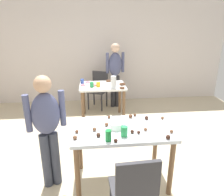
{
  "coord_description": "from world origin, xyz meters",
  "views": [
    {
      "loc": [
        -0.3,
        -2.24,
        1.91
      ],
      "look_at": [
        0.0,
        0.67,
        0.9
      ],
      "focal_mm": 33.82,
      "sensor_mm": 36.0,
      "label": 1
    }
  ],
  "objects": [
    {
      "name": "cake_ball_10",
      "position": [
        0.22,
        -0.16,
        0.77
      ],
      "size": [
        0.04,
        0.04,
        0.04
      ],
      "primitive_type": "sphere",
      "color": "#3D2319",
      "rests_on": "dining_table_near"
    },
    {
      "name": "cake_ball_5",
      "position": [
        0.51,
        -0.31,
        0.78
      ],
      "size": [
        0.05,
        0.05,
        0.05
      ],
      "primitive_type": "sphere",
      "color": "#3D2319",
      "rests_on": "dining_table_near"
    },
    {
      "name": "donut_far_2",
      "position": [
        -0.46,
        1.92,
        0.76
      ],
      "size": [
        0.1,
        0.1,
        0.03
      ],
      "primitive_type": "torus",
      "color": "pink",
      "rests_on": "dining_table_far"
    },
    {
      "name": "chair_far_table",
      "position": [
        -0.11,
        2.64,
        0.5
      ],
      "size": [
        0.53,
        0.53,
        0.87
      ],
      "color": "#2D2D33",
      "rests_on": "ground_plane"
    },
    {
      "name": "soda_can",
      "position": [
        -0.13,
        -0.28,
        0.81
      ],
      "size": [
        0.07,
        0.07,
        0.12
      ],
      "primitive_type": "cylinder",
      "color": "#198438",
      "rests_on": "dining_table_near"
    },
    {
      "name": "cake_ball_4",
      "position": [
        -0.49,
        -0.22,
        0.77
      ],
      "size": [
        0.05,
        0.05,
        0.05
      ],
      "primitive_type": "sphere",
      "color": "brown",
      "rests_on": "dining_table_near"
    },
    {
      "name": "cup_near_0",
      "position": [
        0.05,
        -0.2,
        0.81
      ],
      "size": [
        0.08,
        0.08,
        0.12
      ],
      "primitive_type": "cylinder",
      "color": "green",
      "rests_on": "dining_table_near"
    },
    {
      "name": "cake_ball_7",
      "position": [
        0.4,
        0.2,
        0.78
      ],
      "size": [
        0.05,
        0.05,
        0.05
      ],
      "primitive_type": "sphere",
      "color": "#3D2319",
      "rests_on": "dining_table_near"
    },
    {
      "name": "cake_ball_8",
      "position": [
        -0.24,
        -0.19,
        0.77
      ],
      "size": [
        0.05,
        0.05,
        0.05
      ],
      "primitive_type": "sphere",
      "color": "#3D2319",
      "rests_on": "dining_table_near"
    },
    {
      "name": "cake_ball_9",
      "position": [
        -0.13,
        0.06,
        0.77
      ],
      "size": [
        0.05,
        0.05,
        0.05
      ],
      "primitive_type": "sphere",
      "color": "brown",
      "rests_on": "dining_table_near"
    },
    {
      "name": "cake_ball_12",
      "position": [
        -0.28,
        -0.04,
        0.77
      ],
      "size": [
        0.05,
        0.05,
        0.05
      ],
      "primitive_type": "sphere",
      "color": "brown",
      "rests_on": "dining_table_near"
    },
    {
      "name": "dining_table_near",
      "position": [
        0.05,
        -0.0,
        0.64
      ],
      "size": [
        1.18,
        0.72,
        0.75
      ],
      "color": "silver",
      "rests_on": "ground_plane"
    },
    {
      "name": "person_girl_near",
      "position": [
        -0.82,
        0.02,
        0.83
      ],
      "size": [
        0.45,
        0.29,
        1.41
      ],
      "color": "#383D4C",
      "rests_on": "ground_plane"
    },
    {
      "name": "wall_back",
      "position": [
        0.0,
        3.2,
        1.3
      ],
      "size": [
        6.4,
        0.1,
        2.6
      ],
      "primitive_type": "cube",
      "color": "silver",
      "rests_on": "ground_plane"
    },
    {
      "name": "fork_near",
      "position": [
        -0.01,
        0.17,
        0.75
      ],
      "size": [
        0.17,
        0.02,
        0.01
      ],
      "primitive_type": "cube",
      "color": "silver",
      "rests_on": "dining_table_near"
    },
    {
      "name": "cake_ball_13",
      "position": [
        0.15,
        -0.14,
        0.77
      ],
      "size": [
        0.04,
        0.04,
        0.04
      ],
      "primitive_type": "sphere",
      "color": "#3D2319",
      "rests_on": "dining_table_near"
    },
    {
      "name": "cup_far_2",
      "position": [
        -0.28,
        1.8,
        0.8
      ],
      "size": [
        0.07,
        0.07,
        0.1
      ],
      "primitive_type": "cylinder",
      "color": "green",
      "rests_on": "dining_table_far"
    },
    {
      "name": "dining_table_far",
      "position": [
        -0.06,
        1.94,
        0.63
      ],
      "size": [
        0.93,
        0.71,
        0.75
      ],
      "color": "white",
      "rests_on": "ground_plane"
    },
    {
      "name": "donut_far_4",
      "position": [
        0.09,
        2.2,
        0.77
      ],
      "size": [
        0.12,
        0.12,
        0.03
      ],
      "primitive_type": "torus",
      "color": "brown",
      "rests_on": "dining_table_far"
    },
    {
      "name": "mixing_bowl",
      "position": [
        -0.02,
        -0.01,
        0.79
      ],
      "size": [
        0.16,
        0.16,
        0.08
      ],
      "primitive_type": "cylinder",
      "color": "white",
      "rests_on": "dining_table_near"
    },
    {
      "name": "cake_ball_3",
      "position": [
        0.21,
        0.27,
        0.78
      ],
      "size": [
        0.05,
        0.05,
        0.05
      ],
      "primitive_type": "sphere",
      "color": "brown",
      "rests_on": "dining_table_near"
    },
    {
      "name": "cake_ball_1",
      "position": [
        -0.08,
        0.28,
        0.77
      ],
      "size": [
        0.04,
        0.04,
        0.04
      ],
      "primitive_type": "sphere",
      "color": "brown",
      "rests_on": "dining_table_near"
    },
    {
      "name": "person_adult_far",
      "position": [
        0.28,
        2.64,
        0.92
      ],
      "size": [
        0.45,
        0.26,
        1.53
      ],
      "color": "#28282D",
      "rests_on": "ground_plane"
    },
    {
      "name": "cup_far_0",
      "position": [
        -0.48,
        2.1,
        0.8
      ],
      "size": [
        0.07,
        0.07,
        0.09
      ],
      "primitive_type": "cylinder",
      "color": "#3351B2",
      "rests_on": "dining_table_far"
    },
    {
      "name": "cake_ball_15",
      "position": [
        0.28,
        0.32,
        0.77
      ],
      "size": [
        0.04,
        0.04,
        0.04
      ],
      "primitive_type": "sphere",
      "color": "brown",
      "rests_on": "dining_table_near"
    },
    {
      "name": "cake_ball_14",
      "position": [
        0.31,
        -0.1,
        0.77
      ],
      "size": [
        0.04,
        0.04,
        0.04
      ],
      "primitive_type": "sphere",
      "color": "brown",
      "rests_on": "dining_table_near"
    },
    {
      "name": "cup_far_1",
      "position": [
        -0.15,
        1.82,
        0.8
      ],
      "size": [
        0.08,
        0.08,
        0.09
      ],
      "primitive_type": "cylinder",
      "color": "yellow",
      "rests_on": "dining_table_far"
    },
    {
      "name": "ground_plane",
      "position": [
        0.0,
        0.0,
        0.0
      ],
      "size": [
        6.4,
        6.4,
        0.0
      ],
      "primitive_type": "plane",
      "color": "beige"
    },
    {
      "name": "donut_far_3",
      "position": [
        0.3,
        1.64,
        0.77
      ],
      "size": [
        0.1,
        0.1,
        0.03
      ],
      "primitive_type": "torus",
      "color": "brown",
      "rests_on": "dining_table_far"
    },
    {
      "name": "donut_far_5",
      "position": [
        0.34,
        1.89,
        0.77
      ],
      "size": [
        0.13,
        0.13,
        0.04
      ],
      "primitive_type": "torus",
      "color": "brown",
      "rests_on": "dining_table_far"
    },
    {
      "name": "chair_near_table",
      "position": [
        0.06,
        -0.74,
        0.5
      ],
      "size": [
        0.42,
        0.42,
        0.87
      ],
      "color": "#2D2D33",
      "rests_on": "ground_plane"
    },
    {
      "name": "cake_ball_0",
      "position": [
        -0.06,
        -0.32,
        0.77
      ],
      "size": [
        0.04,
        0.04,
        0.04
      ],
      "primitive_type": "sphere",
      "color": "#3D2319",
      "rests_on": "dining_table_near"
    },
    {
      "name": "cake_ball_2",
      "position": [
        -0.48,
        -0.08,
        0.77
      ],
      "size": [
        0.04,
        0.04,
        0.04
      ],
      "primitive_type": "sphere",
      "color": "brown",
      "rests_on": "dining_table_near"
    },
    {
      "name": "donut_far_0",
      "position": [
        -0.24,
        1.89,
        0.77
      ],
      "size": [
        0.12,
        0.12,
        0.04
      ],
      "primitive_type": "torus",
      "color": "pink",
      "rests_on": "dining_table_far"
    },
    {
      "name": "cake_ball_11",
      "position": [
        0.61,
        0.19,
        0.77
      ],
      "size": [
        0.04,
        0.04,
        0.04
      ],
      "primitive_type": "sphere",
      "color": "brown",
      "rests_on": "dining_table_near"
    },
    {
      "name": "pitcher_far",
      "position": [
        0.14,
        1.69,
        0.87
      ],
      "size": [
        0.11,
        0.11,
        0.24
      ],
      "primitive_type": "cylinder",
      "color": "white",
      "rests_on": "dining_table_far"
    },
    {
      "name": "donut_far_1",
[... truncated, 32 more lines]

